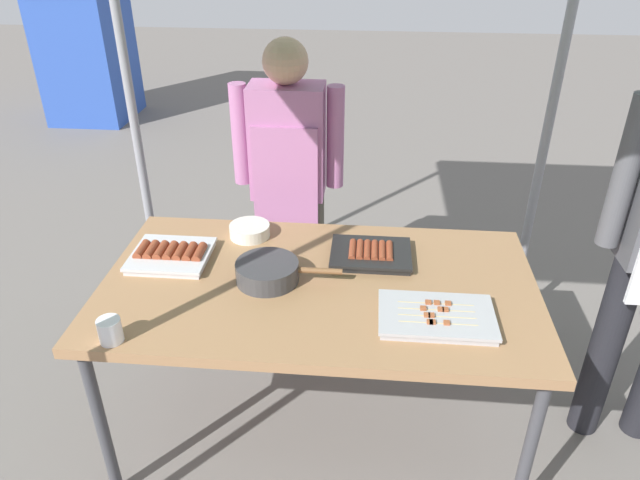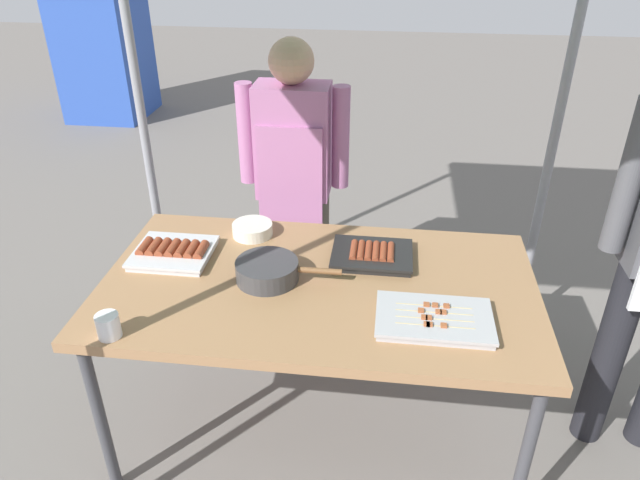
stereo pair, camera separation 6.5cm
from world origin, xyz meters
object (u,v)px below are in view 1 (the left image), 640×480
at_px(tray_grilled_sausages, 371,254).
at_px(condiment_bowl, 250,230).
at_px(cooking_wok, 268,271).
at_px(stall_table, 319,294).
at_px(tray_pork_links, 171,255).
at_px(drink_cup_near_edge, 110,331).
at_px(neighbor_stall_left, 82,28).
at_px(tray_meat_skewers, 436,317).
at_px(vendor_woman, 288,171).

height_order(tray_grilled_sausages, condiment_bowl, condiment_bowl).
bearing_deg(cooking_wok, stall_table, 1.59).
bearing_deg(tray_grilled_sausages, tray_pork_links, -173.99).
xyz_separation_m(tray_pork_links, condiment_bowl, (0.27, 0.21, 0.00)).
relative_size(tray_grilled_sausages, drink_cup_near_edge, 3.80).
bearing_deg(cooking_wok, tray_grilled_sausages, 26.99).
distance_m(cooking_wok, neighbor_stall_left, 4.71).
distance_m(tray_meat_skewers, vendor_woman, 1.14).
bearing_deg(tray_meat_skewers, stall_table, 154.60).
xyz_separation_m(tray_meat_skewers, tray_pork_links, (-1.00, 0.30, 0.01)).
bearing_deg(condiment_bowl, tray_meat_skewers, -35.03).
distance_m(tray_meat_skewers, drink_cup_near_edge, 1.06).
distance_m(cooking_wok, condiment_bowl, 0.35).
bearing_deg(tray_meat_skewers, neighbor_stall_left, 126.58).
relative_size(stall_table, tray_pork_links, 5.31).
bearing_deg(tray_meat_skewers, condiment_bowl, 144.97).
xyz_separation_m(cooking_wok, condiment_bowl, (-0.13, 0.32, -0.02)).
distance_m(stall_table, tray_meat_skewers, 0.46).
height_order(tray_pork_links, drink_cup_near_edge, drink_cup_near_edge).
bearing_deg(stall_table, cooking_wok, -178.41).
bearing_deg(condiment_bowl, tray_pork_links, -141.71).
relative_size(tray_grilled_sausages, tray_meat_skewers, 0.81).
distance_m(tray_grilled_sausages, drink_cup_near_edge, 1.00).
relative_size(cooking_wok, condiment_bowl, 2.33).
distance_m(cooking_wok, vendor_woman, 0.76).
relative_size(tray_meat_skewers, cooking_wok, 0.98).
relative_size(tray_grilled_sausages, cooking_wok, 0.80).
bearing_deg(neighbor_stall_left, condiment_bowl, -57.12).
bearing_deg(drink_cup_near_edge, tray_meat_skewers, 10.75).
bearing_deg(drink_cup_near_edge, stall_table, 32.07).
height_order(tray_pork_links, neighbor_stall_left, neighbor_stall_left).
bearing_deg(tray_meat_skewers, cooking_wok, 162.35).
bearing_deg(stall_table, tray_meat_skewers, -25.40).
relative_size(condiment_bowl, neighbor_stall_left, 0.09).
relative_size(tray_meat_skewers, neighbor_stall_left, 0.22).
distance_m(vendor_woman, neighbor_stall_left, 4.07).
height_order(stall_table, drink_cup_near_edge, drink_cup_near_edge).
xyz_separation_m(condiment_bowl, vendor_woman, (0.11, 0.43, 0.09)).
bearing_deg(tray_pork_links, tray_grilled_sausages, 6.01).
xyz_separation_m(stall_table, tray_pork_links, (-0.59, 0.10, 0.07)).
relative_size(condiment_bowl, drink_cup_near_edge, 2.04).
height_order(tray_meat_skewers, vendor_woman, vendor_woman).
distance_m(tray_pork_links, drink_cup_near_edge, 0.50).
bearing_deg(vendor_woman, drink_cup_near_edge, 70.14).
height_order(tray_grilled_sausages, drink_cup_near_edge, drink_cup_near_edge).
xyz_separation_m(tray_grilled_sausages, neighbor_stall_left, (-2.88, 3.80, 0.13)).
bearing_deg(vendor_woman, tray_grilled_sausages, 125.37).
bearing_deg(vendor_woman, tray_pork_links, 59.88).
height_order(tray_meat_skewers, condiment_bowl, condiment_bowl).
bearing_deg(drink_cup_near_edge, tray_grilled_sausages, 35.36).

